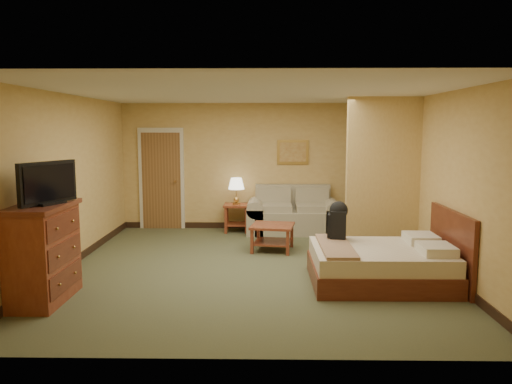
{
  "coord_description": "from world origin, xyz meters",
  "views": [
    {
      "loc": [
        0.19,
        -7.32,
        2.1
      ],
      "look_at": [
        0.06,
        0.6,
        1.08
      ],
      "focal_mm": 35.0,
      "sensor_mm": 36.0,
      "label": 1
    }
  ],
  "objects_px": {
    "coffee_table": "(273,232)",
    "bed": "(385,263)",
    "dresser": "(43,253)",
    "loveseat": "(293,217)"
  },
  "relations": [
    {
      "from": "coffee_table",
      "to": "bed",
      "type": "xyz_separation_m",
      "value": [
        1.49,
        -1.8,
        -0.05
      ]
    },
    {
      "from": "coffee_table",
      "to": "dresser",
      "type": "bearing_deg",
      "value": -137.52
    },
    {
      "from": "loveseat",
      "to": "bed",
      "type": "relative_size",
      "value": 0.98
    },
    {
      "from": "bed",
      "to": "coffee_table",
      "type": "bearing_deg",
      "value": 129.71
    },
    {
      "from": "coffee_table",
      "to": "bed",
      "type": "relative_size",
      "value": 0.42
    },
    {
      "from": "coffee_table",
      "to": "dresser",
      "type": "distance_m",
      "value": 3.82
    },
    {
      "from": "loveseat",
      "to": "dresser",
      "type": "height_order",
      "value": "dresser"
    },
    {
      "from": "loveseat",
      "to": "coffee_table",
      "type": "relative_size",
      "value": 2.31
    },
    {
      "from": "dresser",
      "to": "coffee_table",
      "type": "bearing_deg",
      "value": 42.48
    },
    {
      "from": "dresser",
      "to": "bed",
      "type": "bearing_deg",
      "value": 10.21
    }
  ]
}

